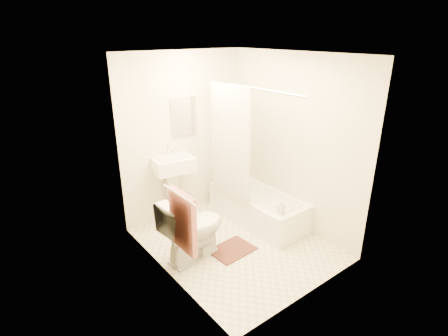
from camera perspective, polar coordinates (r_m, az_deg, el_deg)
floor at (r=4.74m, az=1.90°, el=-12.23°), size 2.40×2.40×0.00m
ceiling at (r=3.95m, az=2.34°, el=18.17°), size 2.40×2.40×0.00m
wall_back at (r=5.13m, az=-6.54°, el=5.14°), size 2.00×0.02×2.40m
wall_left at (r=3.68m, az=-9.99°, el=-1.69°), size 0.02×2.40×2.40m
wall_right at (r=4.86m, az=11.22°, el=3.97°), size 0.02×2.40×2.40m
mirror at (r=5.03m, az=-6.56°, el=8.37°), size 0.40×0.03×0.55m
curtain_rod at (r=4.26m, az=4.54°, el=12.95°), size 0.03×1.70×0.03m
shower_curtain at (r=4.73m, az=1.02°, el=4.16°), size 0.04×0.80×1.55m
towel_bar at (r=3.53m, az=-7.39°, el=-4.29°), size 0.02×0.60×0.02m
towel at (r=3.69m, az=-6.75°, el=-8.65°), size 0.06×0.45×0.66m
toilet_paper at (r=4.02m, az=-9.48°, el=-7.49°), size 0.11×0.12×0.12m
toilet at (r=4.30m, az=-5.04°, el=-9.81°), size 0.86×0.54×0.80m
sink at (r=5.10m, az=-8.25°, el=-2.95°), size 0.61×0.52×1.08m
bathtub at (r=5.21m, az=5.53°, el=-6.29°), size 0.66×1.51×0.42m
bath_mat at (r=4.60m, az=1.33°, el=-13.18°), size 0.56×0.44×0.02m
soap_bottle at (r=4.56m, az=9.27°, el=-6.36°), size 0.10×0.10×0.19m
scrub_brush at (r=5.40m, az=1.43°, el=-2.42°), size 0.12×0.19×0.04m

